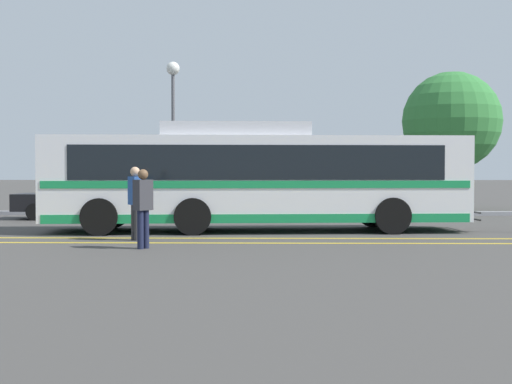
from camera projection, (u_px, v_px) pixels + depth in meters
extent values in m
plane|color=#423F3D|center=(234.00, 230.00, 20.61)|extent=(220.00, 220.00, 0.00)
cube|color=gold|center=(254.00, 238.00, 18.16)|extent=(31.78, 0.20, 0.01)
cube|color=gold|center=(253.00, 243.00, 16.96)|extent=(31.78, 0.20, 0.01)
cube|color=#99999E|center=(260.00, 213.00, 27.58)|extent=(39.78, 0.36, 0.15)
cube|color=white|center=(256.00, 179.00, 20.31)|extent=(11.94, 3.39, 2.37)
cube|color=black|center=(256.00, 163.00, 20.30)|extent=(10.29, 3.31, 0.94)
cube|color=#198C4C|center=(256.00, 184.00, 20.32)|extent=(11.70, 3.42, 0.20)
cube|color=#198C4C|center=(256.00, 216.00, 20.35)|extent=(11.70, 3.41, 0.24)
cube|color=black|center=(459.00, 176.00, 20.63)|extent=(0.21, 2.21, 1.70)
cube|color=black|center=(460.00, 143.00, 20.61)|extent=(0.17, 1.76, 0.24)
cube|color=silver|center=(235.00, 130.00, 20.24)|extent=(4.26, 2.31, 0.38)
cube|color=black|center=(469.00, 211.00, 20.68)|extent=(0.18, 1.88, 0.04)
cube|color=black|center=(468.00, 218.00, 20.69)|extent=(0.18, 1.88, 0.04)
cylinder|color=black|center=(373.00, 211.00, 21.75)|extent=(1.02, 0.35, 1.00)
cylinder|color=black|center=(392.00, 216.00, 19.34)|extent=(1.02, 0.35, 1.00)
cylinder|color=black|center=(195.00, 211.00, 21.45)|extent=(1.02, 0.35, 1.00)
cylinder|color=black|center=(193.00, 217.00, 19.05)|extent=(1.02, 0.35, 1.00)
cylinder|color=black|center=(113.00, 212.00, 21.32)|extent=(1.02, 0.35, 1.00)
cylinder|color=black|center=(99.00, 217.00, 18.91)|extent=(1.02, 0.35, 1.00)
cube|color=black|center=(81.00, 202.00, 25.56)|extent=(4.60, 2.03, 0.61)
cube|color=black|center=(84.00, 187.00, 25.54)|extent=(1.97, 1.69, 0.46)
cylinder|color=black|center=(35.00, 212.00, 24.67)|extent=(0.61, 0.23, 0.60)
cylinder|color=black|center=(48.00, 209.00, 26.40)|extent=(0.61, 0.23, 0.60)
cylinder|color=black|center=(116.00, 212.00, 24.74)|extent=(0.61, 0.23, 0.60)
cylinder|color=black|center=(124.00, 209.00, 26.47)|extent=(0.61, 0.23, 0.60)
cube|color=silver|center=(233.00, 204.00, 25.38)|extent=(4.55, 1.77, 0.50)
cube|color=black|center=(236.00, 191.00, 25.36)|extent=(1.93, 1.50, 0.42)
cylinder|color=black|center=(191.00, 212.00, 24.67)|extent=(0.61, 0.22, 0.60)
cylinder|color=black|center=(197.00, 209.00, 26.24)|extent=(0.61, 0.22, 0.60)
cylinder|color=black|center=(272.00, 212.00, 24.53)|extent=(0.61, 0.22, 0.60)
cylinder|color=black|center=(273.00, 210.00, 26.10)|extent=(0.61, 0.22, 0.60)
cylinder|color=#2D2D33|center=(137.00, 223.00, 17.56)|extent=(0.14, 0.14, 0.88)
cylinder|color=#2D2D33|center=(134.00, 222.00, 17.71)|extent=(0.14, 0.14, 0.88)
cube|color=#264C99|center=(135.00, 191.00, 17.61)|extent=(0.42, 0.47, 0.70)
sphere|color=tan|center=(135.00, 172.00, 17.60)|extent=(0.24, 0.24, 0.24)
cylinder|color=#191E38|center=(140.00, 230.00, 15.68)|extent=(0.14, 0.14, 0.85)
cylinder|color=#191E38|center=(146.00, 229.00, 15.82)|extent=(0.14, 0.14, 0.85)
cube|color=#333338|center=(143.00, 195.00, 15.73)|extent=(0.42, 0.47, 0.68)
sphere|color=brown|center=(143.00, 174.00, 15.71)|extent=(0.23, 0.23, 0.23)
cylinder|color=#59595E|center=(173.00, 145.00, 28.51)|extent=(0.14, 0.14, 5.54)
sphere|color=silver|center=(173.00, 68.00, 28.42)|extent=(0.53, 0.53, 0.53)
cylinder|color=#513823|center=(451.00, 184.00, 31.43)|extent=(0.28, 0.28, 2.30)
sphere|color=#337A38|center=(452.00, 121.00, 31.35)|extent=(4.32, 4.32, 4.32)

